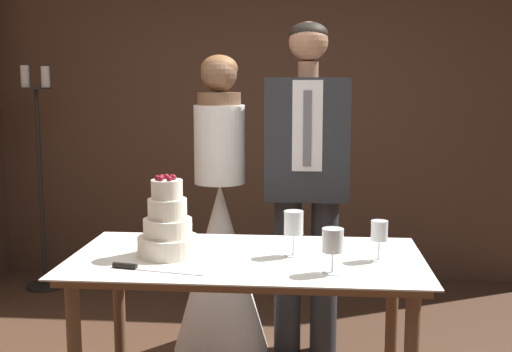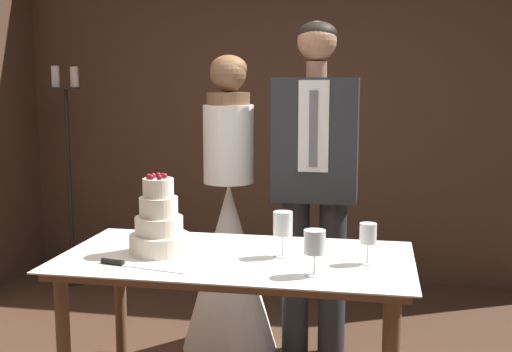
{
  "view_description": "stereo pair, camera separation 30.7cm",
  "coord_description": "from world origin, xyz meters",
  "px_view_note": "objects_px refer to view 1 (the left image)",
  "views": [
    {
      "loc": [
        0.32,
        -2.48,
        1.52
      ],
      "look_at": [
        0.05,
        0.55,
        1.07
      ],
      "focal_mm": 45.0,
      "sensor_mm": 36.0,
      "label": 1
    },
    {
      "loc": [
        0.62,
        -2.43,
        1.52
      ],
      "look_at": [
        0.05,
        0.55,
        1.07
      ],
      "focal_mm": 45.0,
      "sensor_mm": 36.0,
      "label": 2
    }
  ],
  "objects_px": {
    "cake_table": "(247,279)",
    "tiered_cake": "(168,227)",
    "wine_glass_far": "(333,242)",
    "wine_glass_near": "(294,225)",
    "bride": "(220,245)",
    "candle_stand": "(41,184)",
    "wine_glass_middle": "(379,233)",
    "cake_knife": "(140,268)",
    "groom": "(307,170)"
  },
  "relations": [
    {
      "from": "cake_table",
      "to": "tiered_cake",
      "type": "height_order",
      "value": "tiered_cake"
    },
    {
      "from": "wine_glass_far",
      "to": "wine_glass_near",
      "type": "bearing_deg",
      "value": 123.36
    },
    {
      "from": "bride",
      "to": "candle_stand",
      "type": "xyz_separation_m",
      "value": [
        -1.46,
        0.98,
        0.17
      ]
    },
    {
      "from": "wine_glass_middle",
      "to": "wine_glass_near",
      "type": "bearing_deg",
      "value": 173.35
    },
    {
      "from": "tiered_cake",
      "to": "cake_knife",
      "type": "bearing_deg",
      "value": -106.29
    },
    {
      "from": "bride",
      "to": "groom",
      "type": "relative_size",
      "value": 0.91
    },
    {
      "from": "cake_knife",
      "to": "wine_glass_far",
      "type": "height_order",
      "value": "wine_glass_far"
    },
    {
      "from": "bride",
      "to": "groom",
      "type": "xyz_separation_m",
      "value": [
        0.48,
        -0.0,
        0.43
      ]
    },
    {
      "from": "wine_glass_far",
      "to": "tiered_cake",
      "type": "bearing_deg",
      "value": 163.93
    },
    {
      "from": "cake_table",
      "to": "wine_glass_far",
      "type": "height_order",
      "value": "wine_glass_far"
    },
    {
      "from": "tiered_cake",
      "to": "wine_glass_middle",
      "type": "xyz_separation_m",
      "value": [
        0.87,
        -0.0,
        -0.0
      ]
    },
    {
      "from": "wine_glass_near",
      "to": "bride",
      "type": "distance_m",
      "value": 1.03
    },
    {
      "from": "wine_glass_far",
      "to": "candle_stand",
      "type": "relative_size",
      "value": 0.11
    },
    {
      "from": "tiered_cake",
      "to": "bride",
      "type": "bearing_deg",
      "value": 84.49
    },
    {
      "from": "wine_glass_near",
      "to": "wine_glass_middle",
      "type": "xyz_separation_m",
      "value": [
        0.35,
        -0.04,
        -0.02
      ]
    },
    {
      "from": "cake_table",
      "to": "candle_stand",
      "type": "relative_size",
      "value": 0.89
    },
    {
      "from": "cake_table",
      "to": "bride",
      "type": "bearing_deg",
      "value": 104.89
    },
    {
      "from": "cake_knife",
      "to": "wine_glass_near",
      "type": "xyz_separation_m",
      "value": [
        0.59,
        0.25,
        0.12
      ]
    },
    {
      "from": "wine_glass_middle",
      "to": "bride",
      "type": "height_order",
      "value": "bride"
    },
    {
      "from": "cake_table",
      "to": "wine_glass_far",
      "type": "bearing_deg",
      "value": -30.51
    },
    {
      "from": "wine_glass_middle",
      "to": "wine_glass_far",
      "type": "height_order",
      "value": "wine_glass_far"
    },
    {
      "from": "bride",
      "to": "groom",
      "type": "distance_m",
      "value": 0.65
    },
    {
      "from": "tiered_cake",
      "to": "cake_knife",
      "type": "height_order",
      "value": "tiered_cake"
    },
    {
      "from": "groom",
      "to": "wine_glass_far",
      "type": "bearing_deg",
      "value": -84.5
    },
    {
      "from": "wine_glass_near",
      "to": "bride",
      "type": "xyz_separation_m",
      "value": [
        -0.43,
        0.88,
        -0.32
      ]
    },
    {
      "from": "cake_table",
      "to": "wine_glass_middle",
      "type": "relative_size",
      "value": 8.87
    },
    {
      "from": "wine_glass_middle",
      "to": "candle_stand",
      "type": "distance_m",
      "value": 2.94
    },
    {
      "from": "groom",
      "to": "wine_glass_near",
      "type": "bearing_deg",
      "value": -93.09
    },
    {
      "from": "cake_table",
      "to": "wine_glass_near",
      "type": "height_order",
      "value": "wine_glass_near"
    },
    {
      "from": "wine_glass_far",
      "to": "candle_stand",
      "type": "distance_m",
      "value": 2.93
    },
    {
      "from": "candle_stand",
      "to": "groom",
      "type": "bearing_deg",
      "value": -26.78
    },
    {
      "from": "cake_table",
      "to": "wine_glass_middle",
      "type": "bearing_deg",
      "value": -1.18
    },
    {
      "from": "cake_table",
      "to": "bride",
      "type": "distance_m",
      "value": 0.94
    },
    {
      "from": "cake_table",
      "to": "groom",
      "type": "xyz_separation_m",
      "value": [
        0.24,
        0.91,
        0.34
      ]
    },
    {
      "from": "wine_glass_middle",
      "to": "wine_glass_far",
      "type": "relative_size",
      "value": 0.95
    },
    {
      "from": "wine_glass_near",
      "to": "groom",
      "type": "height_order",
      "value": "groom"
    },
    {
      "from": "bride",
      "to": "wine_glass_middle",
      "type": "bearing_deg",
      "value": -49.54
    },
    {
      "from": "cake_knife",
      "to": "bride",
      "type": "xyz_separation_m",
      "value": [
        0.15,
        1.13,
        -0.2
      ]
    },
    {
      "from": "cake_table",
      "to": "groom",
      "type": "bearing_deg",
      "value": 75.11
    },
    {
      "from": "bride",
      "to": "candle_stand",
      "type": "height_order",
      "value": "bride"
    },
    {
      "from": "wine_glass_near",
      "to": "wine_glass_far",
      "type": "relative_size",
      "value": 1.1
    },
    {
      "from": "cake_knife",
      "to": "wine_glass_middle",
      "type": "height_order",
      "value": "wine_glass_middle"
    },
    {
      "from": "cake_table",
      "to": "wine_glass_near",
      "type": "relative_size",
      "value": 7.67
    },
    {
      "from": "cake_table",
      "to": "wine_glass_middle",
      "type": "distance_m",
      "value": 0.58
    },
    {
      "from": "wine_glass_middle",
      "to": "cake_knife",
      "type": "bearing_deg",
      "value": -167.13
    },
    {
      "from": "wine_glass_middle",
      "to": "wine_glass_far",
      "type": "xyz_separation_m",
      "value": [
        -0.19,
        -0.19,
        0.01
      ]
    },
    {
      "from": "cake_table",
      "to": "tiered_cake",
      "type": "xyz_separation_m",
      "value": [
        -0.33,
        -0.01,
        0.22
      ]
    },
    {
      "from": "tiered_cake",
      "to": "wine_glass_middle",
      "type": "relative_size",
      "value": 2.07
    },
    {
      "from": "cake_knife",
      "to": "candle_stand",
      "type": "bearing_deg",
      "value": 133.26
    },
    {
      "from": "wine_glass_near",
      "to": "wine_glass_middle",
      "type": "height_order",
      "value": "wine_glass_near"
    }
  ]
}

